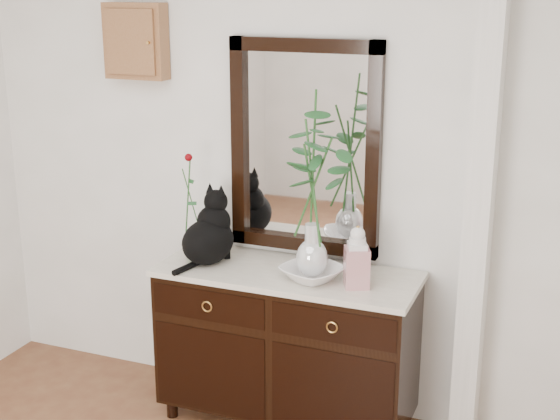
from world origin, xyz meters
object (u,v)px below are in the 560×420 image
at_px(lotus_bowl, 312,273).
at_px(ginger_jar, 357,256).
at_px(sideboard, 287,339).
at_px(cat, 208,227).

relative_size(lotus_bowl, ginger_jar, 0.93).
distance_m(lotus_bowl, ginger_jar, 0.26).
relative_size(sideboard, lotus_bowl, 4.63).
relative_size(sideboard, ginger_jar, 4.31).
xyz_separation_m(cat, lotus_bowl, (0.58, -0.03, -0.16)).
height_order(lotus_bowl, ginger_jar, ginger_jar).
height_order(sideboard, cat, cat).
bearing_deg(cat, lotus_bowl, 8.20).
distance_m(cat, lotus_bowl, 0.60).
xyz_separation_m(cat, ginger_jar, (0.81, -0.04, -0.04)).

